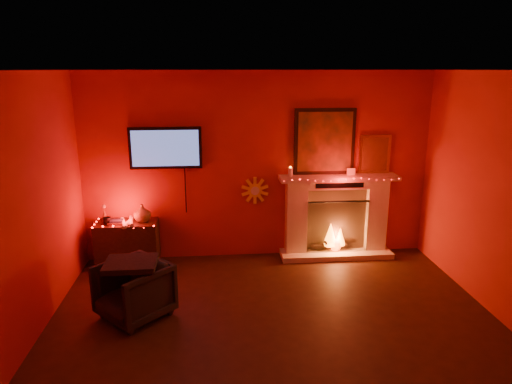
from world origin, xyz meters
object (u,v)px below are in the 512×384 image
Objects in this scene: console_table at (128,241)px; armchair at (134,291)px; tv at (166,148)px; fireplace at (336,208)px; sunburst_clock at (255,191)px.

console_table is 1.28× the size of armchair.
tv is 1.38× the size of console_table.
tv is at bearing 178.50° from fireplace.
fireplace is at bearing -4.37° from sunburst_clock.
fireplace is 1.76× the size of tv.
tv is 1.41m from sunburst_clock.
armchair is (-0.26, -1.63, -1.33)m from tv.
fireplace is 1.23m from sunburst_clock.
armchair is at bearing -149.83° from fireplace.
tv is at bearing 126.81° from armchair.
sunburst_clock is 2.34m from armchair.
fireplace reaches higher than armchair.
tv is 1.77× the size of armchair.
tv reaches higher than sunburst_clock.
tv reaches higher than console_table.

